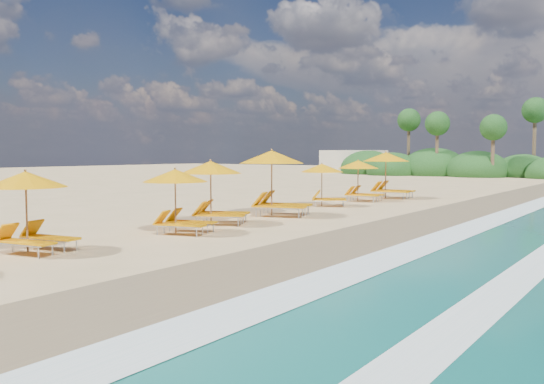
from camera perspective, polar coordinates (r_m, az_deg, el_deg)
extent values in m
plane|color=tan|center=(18.97, 0.00, -3.62)|extent=(160.00, 160.00, 0.00)
cube|color=olive|center=(16.97, 11.06, -4.58)|extent=(4.00, 160.00, 0.01)
cube|color=white|center=(16.41, 15.84, -4.86)|extent=(1.20, 160.00, 0.01)
cylinder|color=olive|center=(15.58, -23.51, -1.89)|extent=(0.05, 0.05, 2.01)
cone|color=orange|center=(15.52, -23.60, 1.19)|extent=(2.44, 2.44, 0.40)
sphere|color=olive|center=(15.52, -23.62, 2.02)|extent=(0.07, 0.07, 0.07)
cylinder|color=olive|center=(17.86, -9.72, -0.97)|extent=(0.05, 0.05, 1.97)
cone|color=orange|center=(17.81, -9.75, 1.65)|extent=(2.54, 2.54, 0.40)
sphere|color=olive|center=(17.80, -9.76, 2.36)|extent=(0.07, 0.07, 0.07)
cylinder|color=olive|center=(20.03, -6.19, -0.10)|extent=(0.05, 0.05, 2.18)
cone|color=orange|center=(19.99, -6.21, 2.50)|extent=(3.02, 3.02, 0.44)
sphere|color=olive|center=(19.98, -6.21, 3.19)|extent=(0.08, 0.08, 0.08)
cylinder|color=olive|center=(22.54, -0.03, 0.86)|extent=(0.06, 0.06, 2.56)
cone|color=orange|center=(22.51, -0.03, 3.56)|extent=(3.34, 3.34, 0.51)
sphere|color=olive|center=(22.51, -0.03, 4.29)|extent=(0.09, 0.09, 0.09)
cylinder|color=olive|center=(26.67, 5.05, 0.69)|extent=(0.05, 0.05, 1.96)
cone|color=orange|center=(26.64, 5.06, 2.43)|extent=(2.76, 2.76, 0.39)
sphere|color=olive|center=(26.63, 5.06, 2.90)|extent=(0.07, 0.07, 0.07)
cylinder|color=olive|center=(29.65, 8.66, 1.10)|extent=(0.05, 0.05, 2.08)
cone|color=orange|center=(29.62, 8.68, 2.78)|extent=(2.36, 2.36, 0.42)
sphere|color=olive|center=(29.61, 8.69, 3.22)|extent=(0.07, 0.07, 0.07)
cylinder|color=olive|center=(31.89, 11.39, 1.64)|extent=(0.06, 0.06, 2.49)
cone|color=orange|center=(31.86, 11.42, 3.50)|extent=(2.74, 2.74, 0.50)
sphere|color=olive|center=(31.86, 11.42, 4.00)|extent=(0.09, 0.09, 0.09)
ellipsoid|color=#163D14|center=(62.64, 20.01, 2.03)|extent=(6.40, 6.40, 4.16)
ellipsoid|color=#163D14|center=(65.11, 16.02, 2.25)|extent=(7.20, 7.20, 4.68)
ellipsoid|color=#163D14|center=(64.74, 12.08, 2.20)|extent=(6.00, 6.00, 3.90)
ellipsoid|color=#163D14|center=(63.63, 23.97, 1.88)|extent=(5.60, 5.60, 3.64)
ellipsoid|color=#163D14|center=(68.23, 9.68, 2.37)|extent=(6.60, 6.60, 4.29)
cylinder|color=brown|center=(60.16, 21.37, 3.71)|extent=(0.36, 0.36, 5.00)
sphere|color=#163D14|center=(60.21, 21.43, 6.09)|extent=(2.60, 2.60, 2.60)
cylinder|color=brown|center=(62.87, 16.29, 4.10)|extent=(0.36, 0.36, 5.60)
sphere|color=#163D14|center=(62.94, 16.34, 6.65)|extent=(2.60, 2.60, 2.60)
cylinder|color=brown|center=(66.16, 13.60, 4.39)|extent=(0.36, 0.36, 6.20)
sphere|color=#163D14|center=(66.26, 13.65, 7.08)|extent=(2.60, 2.60, 2.60)
cylinder|color=brown|center=(63.41, 24.93, 4.43)|extent=(0.36, 0.36, 6.80)
sphere|color=#163D14|center=(63.55, 25.02, 7.49)|extent=(2.60, 2.60, 2.60)
cube|color=beige|center=(71.35, 8.22, 3.06)|extent=(7.00, 5.00, 2.80)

